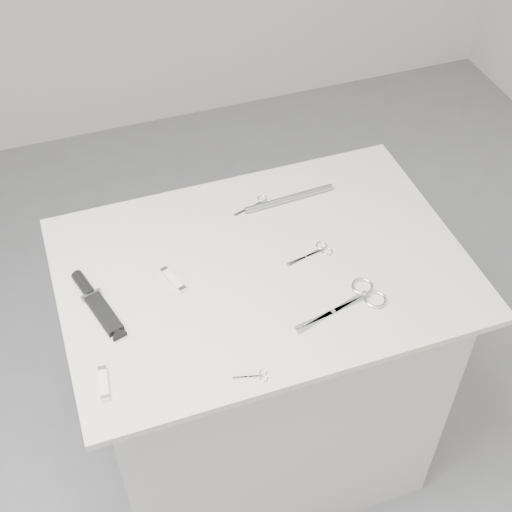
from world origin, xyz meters
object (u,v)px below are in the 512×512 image
object	(u,v)px
embroidery_scissors_a	(316,252)
pocket_knife_b	(173,280)
large_shears	(356,299)
pocket_knife_a	(104,383)
metal_rail	(289,198)
sheathed_knife	(95,300)
plinth	(262,375)
embroidery_scissors_b	(258,204)
tiny_scissors	(255,376)

from	to	relation	value
embroidery_scissors_a	pocket_knife_b	size ratio (longest dim) A/B	1.39
large_shears	pocket_knife_a	bearing A→B (deg)	170.40
embroidery_scissors_a	metal_rail	xyz separation A→B (m)	(0.00, 0.21, 0.01)
sheathed_knife	pocket_knife_a	bearing A→B (deg)	158.95
plinth	sheathed_knife	world-z (taller)	sheathed_knife
embroidery_scissors_b	sheathed_knife	distance (m)	0.52
metal_rail	embroidery_scissors_b	bearing A→B (deg)	170.79
plinth	sheathed_knife	xyz separation A→B (m)	(-0.41, 0.02, 0.48)
sheathed_knife	large_shears	bearing A→B (deg)	-124.07
embroidery_scissors_b	pocket_knife_a	xyz separation A→B (m)	(-0.50, -0.44, 0.00)
sheathed_knife	metal_rail	bearing A→B (deg)	-87.06
pocket_knife_a	metal_rail	xyz separation A→B (m)	(0.58, 0.42, 0.00)
pocket_knife_a	pocket_knife_b	bearing A→B (deg)	-36.13
embroidery_scissors_a	tiny_scissors	bearing A→B (deg)	-143.41
embroidery_scissors_a	sheathed_knife	xyz separation A→B (m)	(-0.56, 0.02, 0.01)
pocket_knife_a	plinth	bearing A→B (deg)	-58.05
large_shears	sheathed_knife	xyz separation A→B (m)	(-0.58, 0.20, 0.00)
large_shears	tiny_scissors	size ratio (longest dim) A/B	3.17
embroidery_scissors_a	pocket_knife_a	size ratio (longest dim) A/B	1.47
plinth	metal_rail	world-z (taller)	metal_rail
large_shears	sheathed_knife	distance (m)	0.62
pocket_knife_b	sheathed_knife	bearing A→B (deg)	72.47
embroidery_scissors_b	tiny_scissors	xyz separation A→B (m)	(-0.19, -0.52, -0.00)
tiny_scissors	metal_rail	xyz separation A→B (m)	(0.27, 0.51, 0.01)
embroidery_scissors_a	embroidery_scissors_b	world-z (taller)	same
plinth	pocket_knife_b	world-z (taller)	pocket_knife_b
tiny_scissors	pocket_knife_a	distance (m)	0.32
sheathed_knife	plinth	bearing A→B (deg)	-108.09
embroidery_scissors_b	tiny_scissors	bearing A→B (deg)	-126.93
plinth	tiny_scissors	bearing A→B (deg)	-112.56
sheathed_knife	pocket_knife_a	xyz separation A→B (m)	(-0.02, -0.24, -0.00)
plinth	tiny_scissors	world-z (taller)	tiny_scissors
plinth	metal_rail	distance (m)	0.54
sheathed_knife	embroidery_scissors_a	bearing A→B (deg)	-107.46
large_shears	metal_rail	bearing A→B (deg)	80.07
embroidery_scissors_a	large_shears	bearing A→B (deg)	-92.93
plinth	tiny_scissors	size ratio (longest dim) A/B	11.90
embroidery_scissors_a	embroidery_scissors_b	bearing A→B (deg)	98.06
large_shears	pocket_knife_b	world-z (taller)	pocket_knife_b
tiny_scissors	sheathed_knife	bearing A→B (deg)	145.61
plinth	sheathed_knife	distance (m)	0.63
large_shears	tiny_scissors	bearing A→B (deg)	-170.40
large_shears	embroidery_scissors_b	xyz separation A→B (m)	(-0.11, 0.40, -0.00)
plinth	pocket_knife_b	size ratio (longest dim) A/B	9.81
plinth	large_shears	size ratio (longest dim) A/B	3.75
embroidery_scissors_b	pocket_knife_a	world-z (taller)	pocket_knife_a
plinth	sheathed_knife	bearing A→B (deg)	177.41
pocket_knife_a	tiny_scissors	bearing A→B (deg)	-99.93
embroidery_scissors_a	pocket_knife_b	world-z (taller)	pocket_knife_b
embroidery_scissors_b	sheathed_knife	size ratio (longest dim) A/B	0.53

